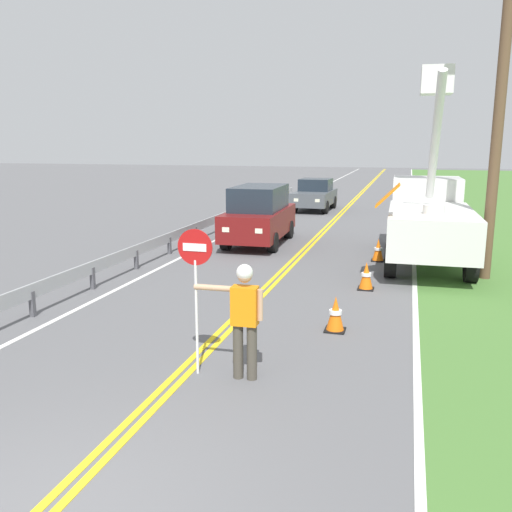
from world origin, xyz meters
TOP-DOWN VIEW (x-y plane):
  - centerline_yellow_left at (-0.09, 20.00)m, footprint 0.11×110.00m
  - centerline_yellow_right at (0.09, 20.00)m, footprint 0.11×110.00m
  - edge_line_right at (3.60, 20.00)m, footprint 0.12×110.00m
  - edge_line_left at (-3.60, 20.00)m, footprint 0.12×110.00m
  - flagger_worker at (1.00, 3.71)m, footprint 1.09×0.25m
  - stop_sign_paddle at (0.23, 3.68)m, footprint 0.56×0.04m
  - utility_bucket_truck at (3.94, 13.55)m, footprint 2.67×6.84m
  - oncoming_suv_nearest at (-1.83, 14.87)m, footprint 2.01×4.65m
  - oncoming_sedan_second at (-1.58, 25.36)m, footprint 2.01×4.15m
  - utility_pole_near at (5.43, 11.58)m, footprint 1.80×0.28m
  - traffic_cone_lead at (2.07, 6.26)m, footprint 0.40×0.40m
  - traffic_cone_mid at (2.41, 9.54)m, footprint 0.40×0.40m
  - traffic_cone_tail at (2.51, 13.02)m, footprint 0.40×0.40m
  - guardrail_left_shoulder at (-4.20, 15.71)m, footprint 0.10×32.00m

SIDE VIEW (x-z plane):
  - centerline_yellow_left at x=-0.09m, z-range 0.00..0.01m
  - centerline_yellow_right at x=0.09m, z-range 0.00..0.01m
  - edge_line_right at x=3.60m, z-range 0.00..0.01m
  - edge_line_left at x=-3.60m, z-range 0.00..0.01m
  - traffic_cone_lead at x=2.07m, z-range -0.01..0.69m
  - traffic_cone_mid at x=2.41m, z-range -0.01..0.69m
  - traffic_cone_tail at x=2.51m, z-range -0.01..0.69m
  - guardrail_left_shoulder at x=-4.20m, z-range 0.16..0.87m
  - oncoming_sedan_second at x=-1.58m, z-range -0.02..1.68m
  - flagger_worker at x=1.00m, z-range 0.13..1.96m
  - oncoming_suv_nearest at x=-1.83m, z-range 0.01..2.11m
  - utility_bucket_truck at x=3.94m, z-range -1.48..4.33m
  - stop_sign_paddle at x=0.23m, z-range 0.54..2.87m
  - utility_pole_near at x=5.43m, z-range 0.18..8.64m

